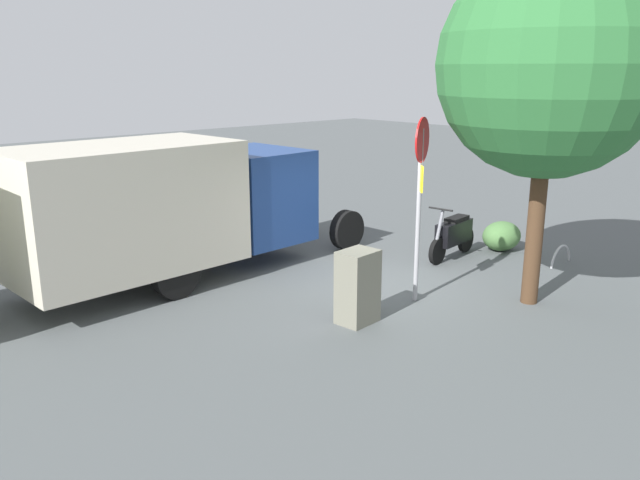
# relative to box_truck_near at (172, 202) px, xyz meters

# --- Properties ---
(ground_plane) EXTENTS (60.00, 60.00, 0.00)m
(ground_plane) POSITION_rel_box_truck_near_xyz_m (-2.74, 3.05, -1.53)
(ground_plane) COLOR #4E5354
(box_truck_near) EXTENTS (7.46, 2.48, 2.70)m
(box_truck_near) POSITION_rel_box_truck_near_xyz_m (0.00, 0.00, 0.00)
(box_truck_near) COLOR black
(box_truck_near) RESTS_ON ground
(motorcycle) EXTENTS (1.81, 0.58, 1.20)m
(motorcycle) POSITION_rel_box_truck_near_xyz_m (-5.18, 2.82, -1.01)
(motorcycle) COLOR black
(motorcycle) RESTS_ON ground
(stop_sign) EXTENTS (0.71, 0.33, 3.22)m
(stop_sign) POSITION_rel_box_truck_near_xyz_m (-2.49, 3.97, 0.61)
(stop_sign) COLOR #9E9EA3
(stop_sign) RESTS_ON ground
(street_tree) EXTENTS (3.67, 3.67, 5.88)m
(street_tree) POSITION_rel_box_truck_near_xyz_m (-3.88, 5.39, 2.50)
(street_tree) COLOR #47301E
(street_tree) RESTS_ON ground
(utility_cabinet) EXTENTS (0.66, 0.53, 1.20)m
(utility_cabinet) POSITION_rel_box_truck_near_xyz_m (-1.00, 3.97, -0.93)
(utility_cabinet) COLOR slate
(utility_cabinet) RESTS_ON ground
(bike_rack_hoop) EXTENTS (0.85, 0.07, 0.85)m
(bike_rack_hoop) POSITION_rel_box_truck_near_xyz_m (-6.42, 4.68, -1.53)
(bike_rack_hoop) COLOR #B7B7BC
(bike_rack_hoop) RESTS_ON ground
(shrub_near_sign) EXTENTS (0.97, 0.79, 0.66)m
(shrub_near_sign) POSITION_rel_box_truck_near_xyz_m (-6.46, 3.22, -1.20)
(shrub_near_sign) COLOR #4B763E
(shrub_near_sign) RESTS_ON ground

